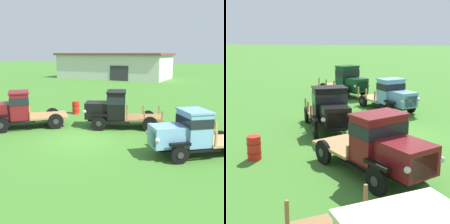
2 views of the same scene
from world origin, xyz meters
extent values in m
plane|color=#3D7528|center=(0.00, 0.00, 0.00)|extent=(240.00, 240.00, 0.00)
cube|color=beige|center=(-11.06, -0.32, 2.17)|extent=(2.15, 2.29, 0.08)
cube|color=olive|center=(-8.99, -0.10, 0.98)|extent=(0.11, 0.11, 0.59)
cube|color=olive|center=(-8.06, 0.52, 0.98)|extent=(0.11, 0.11, 0.59)
cube|color=olive|center=(-9.12, 2.11, 0.98)|extent=(0.11, 0.11, 0.59)
cylinder|color=black|center=(-4.70, -1.00, 0.45)|extent=(0.75, 0.73, 0.90)
cylinder|color=#2D2D2D|center=(-4.64, -1.06, 0.45)|extent=(0.25, 0.24, 0.32)
cylinder|color=black|center=(-5.99, 0.37, 0.45)|extent=(0.75, 0.73, 0.90)
cylinder|color=#2D2D2D|center=(-6.05, 0.43, 0.45)|extent=(0.25, 0.24, 0.32)
cylinder|color=black|center=(-2.50, 1.08, 0.45)|extent=(0.75, 0.73, 0.90)
cylinder|color=#2D2D2D|center=(-2.44, 1.02, 0.45)|extent=(0.25, 0.24, 0.32)
cylinder|color=black|center=(-3.80, 2.45, 0.45)|extent=(0.75, 0.73, 0.90)
cylinder|color=#2D2D2D|center=(-3.86, 2.51, 0.45)|extent=(0.25, 0.24, 0.32)
cube|color=black|center=(-4.33, 0.65, 0.53)|extent=(3.93, 3.81, 0.12)
cube|color=maroon|center=(-5.51, -0.48, 1.06)|extent=(2.04, 2.03, 0.93)
cube|color=silver|center=(-6.06, -0.99, 1.01)|extent=(0.75, 0.79, 0.70)
sphere|color=silver|center=(-5.58, -1.51, 1.08)|extent=(0.20, 0.20, 0.20)
sphere|color=silver|center=(-6.55, -0.49, 1.08)|extent=(0.20, 0.20, 0.20)
cube|color=black|center=(-4.70, -1.00, 0.95)|extent=(0.89, 0.86, 0.12)
cube|color=black|center=(-5.99, 0.37, 0.95)|extent=(0.89, 0.86, 0.12)
cube|color=maroon|center=(-4.58, 0.41, 1.35)|extent=(1.88, 1.90, 1.50)
cube|color=black|center=(-4.58, 0.41, 1.68)|extent=(1.93, 1.96, 0.42)
cube|color=maroon|center=(-4.58, 0.41, 2.14)|extent=(2.00, 2.03, 0.08)
cube|color=black|center=(-3.87, -0.19, 0.51)|extent=(1.13, 1.08, 0.05)
cube|color=black|center=(-5.14, 1.15, 0.51)|extent=(1.13, 1.08, 0.05)
cube|color=#9E7547|center=(-3.39, 1.53, 0.64)|extent=(2.95, 2.93, 0.10)
cube|color=#9E7547|center=(-4.18, 0.79, 0.87)|extent=(1.29, 1.35, 0.44)
cylinder|color=black|center=(-0.05, 1.84, 0.43)|extent=(0.85, 0.46, 0.86)
cylinder|color=#2D2D2D|center=(-0.02, 1.76, 0.43)|extent=(0.29, 0.14, 0.30)
cylinder|color=black|center=(-0.73, 3.47, 0.43)|extent=(0.85, 0.46, 0.86)
cylinder|color=#2D2D2D|center=(-0.76, 3.55, 0.43)|extent=(0.29, 0.14, 0.30)
cylinder|color=black|center=(2.64, 2.96, 0.43)|extent=(0.85, 0.46, 0.86)
cylinder|color=#2D2D2D|center=(2.67, 2.88, 0.43)|extent=(0.29, 0.14, 0.30)
cylinder|color=black|center=(1.96, 4.59, 0.43)|extent=(0.85, 0.46, 0.86)
cylinder|color=#2D2D2D|center=(1.93, 4.67, 0.43)|extent=(0.29, 0.14, 0.30)
cube|color=black|center=(0.91, 3.20, 0.51)|extent=(4.23, 2.50, 0.12)
cube|color=black|center=(-0.57, 2.58, 1.04)|extent=(1.70, 1.65, 0.94)
cube|color=silver|center=(-1.16, 2.33, 0.99)|extent=(0.43, 0.92, 0.71)
sphere|color=silver|center=(-0.91, 1.72, 1.07)|extent=(0.20, 0.20, 0.20)
sphere|color=silver|center=(-1.42, 2.94, 1.07)|extent=(0.20, 0.20, 0.20)
cube|color=black|center=(-0.05, 1.84, 0.91)|extent=(0.99, 0.56, 0.12)
cube|color=black|center=(-0.73, 3.47, 0.91)|extent=(0.99, 0.56, 0.12)
cube|color=black|center=(0.51, 3.03, 1.35)|extent=(1.53, 1.82, 1.55)
cube|color=black|center=(0.51, 3.03, 1.70)|extent=(1.58, 1.87, 0.43)
cube|color=black|center=(0.51, 3.03, 2.16)|extent=(1.65, 1.92, 0.08)
cube|color=black|center=(0.93, 2.27, 0.49)|extent=(1.37, 0.68, 0.05)
cube|color=black|center=(0.27, 3.86, 0.49)|extent=(1.37, 0.68, 0.05)
cube|color=olive|center=(1.99, 3.65, 0.62)|extent=(2.71, 2.47, 0.10)
cube|color=olive|center=(1.40, 2.49, 0.94)|extent=(0.10, 0.10, 0.53)
cube|color=olive|center=(0.76, 4.04, 0.94)|extent=(0.10, 0.10, 0.53)
cube|color=olive|center=(2.32, 2.88, 0.94)|extent=(0.10, 0.10, 0.53)
cube|color=olive|center=(1.67, 4.42, 0.94)|extent=(0.10, 0.10, 0.53)
cube|color=olive|center=(3.23, 3.26, 0.94)|extent=(0.10, 0.10, 0.53)
cube|color=olive|center=(2.59, 4.80, 0.94)|extent=(0.10, 0.10, 0.53)
cylinder|color=black|center=(5.21, -1.06, 0.38)|extent=(0.71, 0.60, 0.76)
cylinder|color=#2D2D2D|center=(5.27, -1.14, 0.38)|extent=(0.23, 0.19, 0.27)
cylinder|color=black|center=(4.23, 0.20, 0.38)|extent=(0.71, 0.60, 0.76)
cylinder|color=#2D2D2D|center=(4.17, 0.28, 0.38)|extent=(0.23, 0.19, 0.27)
cylinder|color=black|center=(7.46, 0.70, 0.38)|extent=(0.71, 0.60, 0.76)
cylinder|color=#2D2D2D|center=(7.52, 0.62, 0.38)|extent=(0.23, 0.19, 0.27)
cylinder|color=black|center=(6.48, 1.96, 0.38)|extent=(0.71, 0.60, 0.76)
cylinder|color=#2D2D2D|center=(6.41, 2.04, 0.38)|extent=(0.23, 0.19, 0.27)
cube|color=black|center=(5.78, 0.40, 0.46)|extent=(3.80, 3.24, 0.12)
cube|color=#70A3D1|center=(4.56, -0.56, 0.96)|extent=(1.79, 1.74, 0.87)
cube|color=silver|center=(4.03, -0.97, 0.91)|extent=(0.59, 0.73, 0.65)
sphere|color=silver|center=(4.39, -1.45, 0.98)|extent=(0.20, 0.20, 0.20)
sphere|color=silver|center=(3.65, -0.50, 0.98)|extent=(0.20, 0.20, 0.20)
cube|color=black|center=(5.21, -1.06, 0.81)|extent=(0.82, 0.70, 0.12)
cube|color=black|center=(4.23, 0.20, 0.81)|extent=(0.82, 0.70, 0.12)
cube|color=#70A3D1|center=(5.50, 0.18, 1.23)|extent=(1.66, 1.72, 1.42)
cube|color=black|center=(5.50, 0.18, 1.55)|extent=(1.71, 1.77, 0.40)
cube|color=#70A3D1|center=(5.50, 0.18, 1.98)|extent=(1.77, 1.84, 0.08)
cube|color=black|center=(6.06, -0.38, 0.44)|extent=(1.19, 0.97, 0.05)
cube|color=black|center=(5.09, 0.86, 0.44)|extent=(1.19, 0.97, 0.05)
cube|color=tan|center=(6.72, 1.14, 0.57)|extent=(2.64, 2.56, 0.10)
cube|color=tan|center=(6.44, -0.05, 0.93)|extent=(0.11, 0.11, 0.61)
cube|color=tan|center=(5.51, 1.15, 0.93)|extent=(0.11, 0.11, 0.61)
cube|color=tan|center=(7.19, 0.54, 0.93)|extent=(0.11, 0.11, 0.61)
cube|color=tan|center=(6.25, 1.73, 0.93)|extent=(0.11, 0.11, 0.61)
cube|color=tan|center=(7.93, 1.12, 0.93)|extent=(0.11, 0.11, 0.61)
cube|color=tan|center=(7.00, 2.32, 0.93)|extent=(0.11, 0.11, 0.61)
cylinder|color=black|center=(10.02, 2.23, 0.42)|extent=(0.73, 0.71, 0.84)
cylinder|color=#2D2D2D|center=(10.10, 2.16, 0.42)|extent=(0.23, 0.22, 0.29)
cylinder|color=black|center=(8.84, 3.47, 0.42)|extent=(0.73, 0.71, 0.84)
cylinder|color=#2D2D2D|center=(8.76, 3.55, 0.42)|extent=(0.23, 0.22, 0.29)
cylinder|color=black|center=(12.22, 4.34, 0.42)|extent=(0.73, 0.71, 0.84)
cylinder|color=#2D2D2D|center=(12.30, 4.26, 0.42)|extent=(0.23, 0.22, 0.29)
cylinder|color=black|center=(11.04, 5.58, 0.42)|extent=(0.73, 0.71, 0.84)
cylinder|color=#2D2D2D|center=(10.96, 5.65, 0.42)|extent=(0.23, 0.22, 0.29)
cube|color=black|center=(10.52, 3.90, 0.50)|extent=(3.83, 3.72, 0.12)
cube|color=#0F381E|center=(9.28, 2.72, 1.03)|extent=(1.80, 1.80, 0.94)
cube|color=silver|center=(8.82, 2.27, 0.98)|extent=(0.70, 0.72, 0.71)
sphere|color=silver|center=(9.26, 1.80, 1.05)|extent=(0.20, 0.20, 0.20)
sphere|color=silver|center=(8.37, 2.73, 1.05)|extent=(0.20, 0.20, 0.20)
cube|color=black|center=(10.02, 2.23, 0.89)|extent=(0.83, 0.81, 0.12)
cube|color=black|center=(8.84, 3.47, 0.89)|extent=(0.83, 0.81, 0.12)
cube|color=#0F381E|center=(10.12, 3.52, 1.40)|extent=(1.75, 1.77, 1.69)
cube|color=black|center=(10.12, 3.52, 1.78)|extent=(1.81, 1.82, 0.47)
cube|color=#0F381E|center=(10.12, 3.52, 2.28)|extent=(1.87, 1.89, 0.08)
cube|color=black|center=(10.78, 2.98, 0.48)|extent=(1.09, 1.05, 0.05)
cube|color=black|center=(9.61, 4.19, 0.48)|extent=(1.09, 1.05, 0.05)
cube|color=#9E7547|center=(11.36, 4.70, 0.61)|extent=(2.95, 2.93, 0.10)
cube|color=#9E7547|center=(11.13, 3.35, 0.91)|extent=(0.11, 0.11, 0.51)
cube|color=#9E7547|center=(10.00, 4.53, 0.91)|extent=(0.11, 0.11, 0.51)
cube|color=#9E7547|center=(11.93, 4.11, 0.91)|extent=(0.11, 0.11, 0.51)
cube|color=#9E7547|center=(10.80, 5.29, 0.91)|extent=(0.11, 0.11, 0.51)
cube|color=#9E7547|center=(12.72, 4.87, 0.91)|extent=(0.11, 0.11, 0.51)
cube|color=#9E7547|center=(11.60, 6.05, 0.91)|extent=(0.11, 0.11, 0.51)
cylinder|color=red|center=(-3.76, 5.15, 0.46)|extent=(0.52, 0.52, 0.92)
cylinder|color=maroon|center=(-3.76, 5.15, 0.64)|extent=(0.55, 0.55, 0.03)
cylinder|color=maroon|center=(-3.76, 5.15, 0.28)|extent=(0.55, 0.55, 0.03)
camera|label=1|loc=(7.44, -11.78, 4.36)|focal=45.00mm
camera|label=2|loc=(-15.49, -0.07, 4.74)|focal=55.00mm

